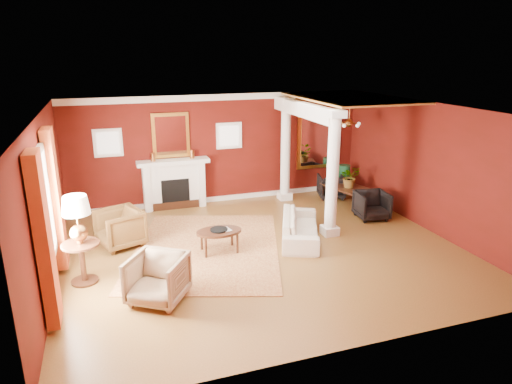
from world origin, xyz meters
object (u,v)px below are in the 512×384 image
object	(u,v)px
armchair_leopard	(119,226)
coffee_table	(219,233)
sofa	(300,223)
armchair_stripe	(157,277)
side_table	(78,224)
dining_table	(349,191)

from	to	relation	value
armchair_leopard	coffee_table	world-z (taller)	armchair_leopard
sofa	armchair_stripe	xyz separation A→B (m)	(-3.29, -1.63, 0.06)
coffee_table	armchair_leopard	bearing A→B (deg)	153.05
coffee_table	side_table	bearing A→B (deg)	-169.76
dining_table	armchair_stripe	bearing A→B (deg)	106.27
sofa	coffee_table	xyz separation A→B (m)	(-1.85, -0.09, 0.05)
armchair_stripe	coffee_table	distance (m)	2.10
armchair_stripe	sofa	bearing A→B (deg)	59.77
armchair_leopard	armchair_stripe	distance (m)	2.56
armchair_stripe	coffee_table	xyz separation A→B (m)	(1.43, 1.54, -0.01)
armchair_leopard	side_table	size ratio (longest dim) A/B	0.54
coffee_table	side_table	xyz separation A→B (m)	(-2.61, -0.47, 0.68)
sofa	coffee_table	bearing A→B (deg)	115.85
sofa	armchair_stripe	world-z (taller)	armchair_stripe
sofa	dining_table	xyz separation A→B (m)	(2.18, 1.71, 0.02)
armchair_stripe	side_table	world-z (taller)	side_table
armchair_leopard	side_table	bearing A→B (deg)	-45.70
side_table	armchair_stripe	bearing A→B (deg)	-42.14
coffee_table	dining_table	bearing A→B (deg)	24.08
sofa	side_table	world-z (taller)	side_table
armchair_stripe	side_table	size ratio (longest dim) A/B	0.54
sofa	coffee_table	world-z (taller)	sofa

